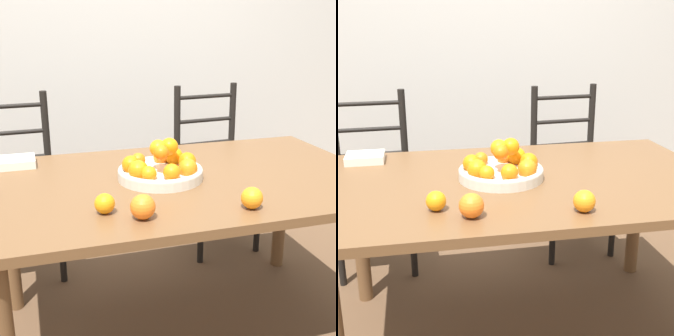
{
  "view_description": "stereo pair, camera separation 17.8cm",
  "coord_description": "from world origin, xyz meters",
  "views": [
    {
      "loc": [
        -0.6,
        -1.71,
        1.36
      ],
      "look_at": [
        -0.1,
        -0.09,
        0.82
      ],
      "focal_mm": 50.0,
      "sensor_mm": 36.0,
      "label": 1
    },
    {
      "loc": [
        -0.43,
        -1.76,
        1.36
      ],
      "look_at": [
        -0.1,
        -0.09,
        0.82
      ],
      "focal_mm": 50.0,
      "sensor_mm": 36.0,
      "label": 2
    }
  ],
  "objects": [
    {
      "name": "orange_loose_1",
      "position": [
        -0.37,
        -0.27,
        0.78
      ],
      "size": [
        0.07,
        0.07,
        0.07
      ],
      "color": "orange",
      "rests_on": "dining_table"
    },
    {
      "name": "orange_loose_0",
      "position": [
        -0.26,
        -0.35,
        0.78
      ],
      "size": [
        0.08,
        0.08,
        0.08
      ],
      "color": "orange",
      "rests_on": "dining_table"
    },
    {
      "name": "book_stack",
      "position": [
        -0.66,
        0.37,
        0.76
      ],
      "size": [
        0.17,
        0.15,
        0.04
      ],
      "color": "silver",
      "rests_on": "dining_table"
    },
    {
      "name": "fruit_bowl",
      "position": [
        -0.1,
        0.01,
        0.79
      ],
      "size": [
        0.35,
        0.35,
        0.16
      ],
      "color": "beige",
      "rests_on": "dining_table"
    },
    {
      "name": "chair_left",
      "position": [
        -0.68,
        0.81,
        0.47
      ],
      "size": [
        0.44,
        0.42,
        0.99
      ],
      "rotation": [
        0.0,
        0.0,
        0.05
      ],
      "color": "black",
      "rests_on": "ground_plane"
    },
    {
      "name": "ground_plane",
      "position": [
        0.0,
        0.0,
        0.0
      ],
      "size": [
        12.0,
        12.0,
        0.0
      ],
      "primitive_type": "plane",
      "color": "brown"
    },
    {
      "name": "orange_loose_2",
      "position": [
        0.11,
        -0.38,
        0.78
      ],
      "size": [
        0.08,
        0.08,
        0.08
      ],
      "color": "orange",
      "rests_on": "dining_table"
    },
    {
      "name": "wall_back",
      "position": [
        0.0,
        1.55,
        1.3
      ],
      "size": [
        8.0,
        0.06,
        2.6
      ],
      "color": "beige",
      "rests_on": "ground_plane"
    },
    {
      "name": "chair_right",
      "position": [
        0.48,
        0.81,
        0.47
      ],
      "size": [
        0.45,
        0.43,
        0.99
      ],
      "rotation": [
        0.0,
        0.0,
        0.08
      ],
      "color": "black",
      "rests_on": "ground_plane"
    },
    {
      "name": "dining_table",
      "position": [
        0.0,
        0.0,
        0.65
      ],
      "size": [
        1.61,
        1.0,
        0.74
      ],
      "color": "brown",
      "rests_on": "ground_plane"
    }
  ]
}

